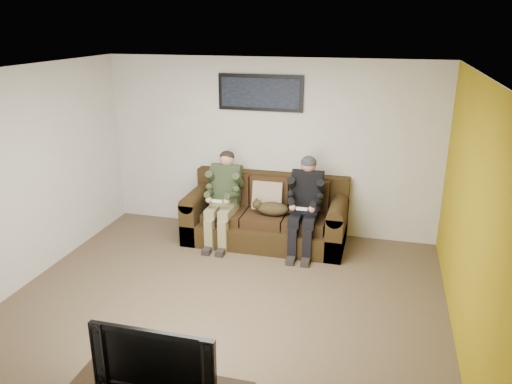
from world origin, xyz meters
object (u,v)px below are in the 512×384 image
(person_right, at_px, (306,199))
(cat, at_px, (271,208))
(person_left, at_px, (224,192))
(television, at_px, (158,355))
(sofa, at_px, (267,217))
(framed_poster, at_px, (260,93))

(person_right, xyz_separation_m, cat, (-0.49, 0.02, -0.19))
(person_right, relative_size, cat, 2.01)
(person_left, relative_size, television, 1.35)
(sofa, height_order, person_left, person_left)
(sofa, bearing_deg, television, -88.98)
(person_left, relative_size, cat, 2.00)
(person_left, height_order, cat, person_left)
(cat, bearing_deg, person_left, -178.08)
(person_right, bearing_deg, sofa, 162.01)
(cat, height_order, framed_poster, framed_poster)
(sofa, height_order, framed_poster, framed_poster)
(person_left, distance_m, television, 3.65)
(framed_poster, height_order, television, framed_poster)
(framed_poster, bearing_deg, person_right, -36.03)
(framed_poster, bearing_deg, person_left, -124.22)
(sofa, bearing_deg, cat, -58.64)
(sofa, xyz_separation_m, person_left, (-0.59, -0.19, 0.39))
(person_left, xyz_separation_m, framed_poster, (0.39, 0.58, 1.36))
(sofa, height_order, cat, sofa)
(sofa, distance_m, cat, 0.29)
(sofa, xyz_separation_m, framed_poster, (-0.20, 0.38, 1.75))
(cat, bearing_deg, sofa, 121.36)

